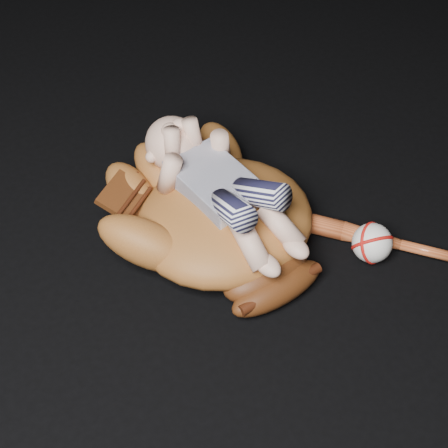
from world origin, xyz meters
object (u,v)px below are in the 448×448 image
at_px(baseball_glove, 224,214).
at_px(baseball, 372,243).
at_px(newborn_baby, 226,188).
at_px(baseball_bat, 355,234).

distance_m(baseball_glove, baseball, 0.28).
relative_size(newborn_baby, baseball_bat, 0.97).
bearing_deg(newborn_baby, baseball, -47.41).
height_order(baseball_glove, baseball, baseball_glove).
xyz_separation_m(baseball_glove, baseball_bat, (0.22, -0.12, -0.06)).
xyz_separation_m(newborn_baby, baseball_bat, (0.21, -0.12, -0.12)).
xyz_separation_m(newborn_baby, baseball, (0.22, -0.17, -0.10)).
bearing_deg(baseball_glove, baseball_bat, -34.15).
bearing_deg(baseball, newborn_baby, 141.71).
height_order(newborn_baby, baseball, newborn_baby).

